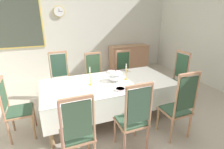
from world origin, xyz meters
TOP-DOWN VIEW (x-y plane):
  - ground at (0.00, 0.00)m, footprint 6.49×5.85m
  - back_wall at (0.00, 2.97)m, footprint 6.49×0.08m
  - dining_table at (0.00, 0.08)m, footprint 2.50×1.20m
  - tablecloth at (0.00, 0.08)m, footprint 2.52×1.22m
  - chair_south_a at (-0.82, -0.93)m, footprint 0.44×0.42m
  - chair_north_a at (-0.82, 1.09)m, footprint 0.44×0.42m
  - chair_south_b at (0.01, -0.93)m, footprint 0.44×0.42m
  - chair_north_b at (0.01, 1.08)m, footprint 0.44×0.42m
  - chair_south_c at (0.84, -0.93)m, footprint 0.44×0.42m
  - chair_north_c at (0.84, 1.08)m, footprint 0.44×0.42m
  - chair_head_west at (-1.65, 0.08)m, footprint 0.42×0.44m
  - chair_head_east at (1.66, 0.08)m, footprint 0.42×0.44m
  - soup_tureen at (0.14, 0.08)m, footprint 0.29×0.29m
  - candlestick_west at (-0.37, 0.08)m, footprint 0.07×0.07m
  - candlestick_east at (0.37, 0.08)m, footprint 0.07×0.07m
  - bowl_near_left at (0.05, -0.34)m, footprint 0.18×0.18m
  - bowl_near_right at (0.55, 0.53)m, footprint 0.16×0.16m
  - bowl_far_left at (0.24, 0.56)m, footprint 0.18×0.18m
  - spoon_primary at (0.17, -0.32)m, footprint 0.04×0.18m
  - spoon_secondary at (0.65, 0.56)m, footprint 0.04×0.18m
  - sideboard at (1.76, 2.65)m, footprint 1.44×0.48m
  - mounted_clock at (-0.53, 2.89)m, footprint 0.33×0.06m
  - framed_painting at (-1.68, 2.90)m, footprint 1.30×0.05m

SIDE VIEW (x-z plane):
  - ground at x=0.00m, z-range -0.04..0.00m
  - sideboard at x=1.76m, z-range 0.00..0.91m
  - chair_head_west at x=-1.65m, z-range 0.02..1.09m
  - chair_north_c at x=0.84m, z-range 0.01..1.11m
  - chair_north_b at x=0.01m, z-range 0.01..1.12m
  - chair_south_a at x=-0.82m, z-range 0.01..1.14m
  - chair_south_b at x=0.01m, z-range 0.00..1.16m
  - chair_north_a at x=-0.82m, z-range 0.00..1.19m
  - chair_south_c at x=0.84m, z-range -0.01..1.20m
  - chair_head_east at x=1.66m, z-range -0.01..1.21m
  - tablecloth at x=0.00m, z-range 0.41..0.86m
  - dining_table at x=0.00m, z-range 0.31..1.05m
  - spoon_primary at x=0.17m, z-range 0.75..0.76m
  - spoon_secondary at x=0.65m, z-range 0.75..0.76m
  - bowl_near_right at x=0.55m, z-range 0.75..0.79m
  - bowl_near_left at x=0.05m, z-range 0.75..0.79m
  - bowl_far_left at x=0.24m, z-range 0.75..0.80m
  - soup_tureen at x=0.14m, z-range 0.75..0.98m
  - candlestick_east at x=0.37m, z-range 0.72..1.05m
  - candlestick_west at x=-0.37m, z-range 0.72..1.07m
  - back_wall at x=0.00m, z-range 0.00..3.30m
  - framed_painting at x=-1.68m, z-range 1.02..2.44m
  - mounted_clock at x=-0.53m, z-range 1.88..2.21m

